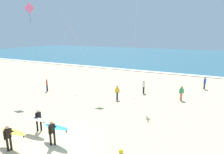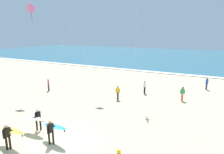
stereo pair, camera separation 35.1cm
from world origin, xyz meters
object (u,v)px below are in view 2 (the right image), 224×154
at_px(bystander_yellow_top, 118,93).
at_px(bystander_green_top, 182,94).
at_px(surfer_lead, 10,133).
at_px(bystander_white_top, 145,87).
at_px(bystander_red_top, 48,85).
at_px(bystander_blue_top, 207,84).
at_px(beach_ball, 119,151).
at_px(surfer_third, 53,129).
at_px(kite_diamond_rose_far, 33,12).
at_px(surfer_trailing, 36,118).

distance_m(bystander_yellow_top, bystander_green_top, 7.01).
bearing_deg(bystander_yellow_top, bystander_green_top, 24.13).
distance_m(surfer_lead, bystander_yellow_top, 11.53).
bearing_deg(bystander_white_top, bystander_red_top, -158.20).
height_order(bystander_blue_top, beach_ball, bystander_blue_top).
xyz_separation_m(surfer_third, bystander_green_top, (6.56, 12.55, -0.23)).
height_order(kite_diamond_rose_far, bystander_red_top, kite_diamond_rose_far).
xyz_separation_m(bystander_yellow_top, beach_ball, (4.19, -8.73, -0.67)).
xyz_separation_m(surfer_lead, kite_diamond_rose_far, (-7.28, 8.97, 8.45)).
relative_size(bystander_white_top, bystander_green_top, 1.00).
bearing_deg(bystander_white_top, beach_ball, -79.68).
bearing_deg(beach_ball, bystander_yellow_top, 115.65).
distance_m(kite_diamond_rose_far, bystander_green_top, 18.80).
distance_m(bystander_yellow_top, bystander_red_top, 9.37).
distance_m(bystander_white_top, beach_ball, 12.45).
relative_size(surfer_trailing, bystander_white_top, 1.27).
distance_m(surfer_trailing, bystander_blue_top, 21.00).
height_order(surfer_third, bystander_white_top, surfer_third).
relative_size(surfer_trailing, bystander_red_top, 1.27).
relative_size(surfer_lead, bystander_yellow_top, 1.47).
xyz_separation_m(surfer_lead, bystander_green_top, (8.55, 14.19, -0.24)).
relative_size(surfer_lead, bystander_green_top, 1.47).
relative_size(surfer_lead, beach_ball, 8.33).
bearing_deg(bystander_green_top, surfer_third, -117.58).
bearing_deg(surfer_third, bystander_white_top, 80.82).
xyz_separation_m(bystander_yellow_top, bystander_green_top, (6.39, 2.86, 0.00)).
relative_size(surfer_trailing, bystander_green_top, 1.27).
xyz_separation_m(surfer_lead, beach_ball, (6.35, 2.59, -0.91)).
distance_m(surfer_trailing, bystander_red_top, 10.58).
bearing_deg(bystander_blue_top, surfer_trailing, -121.89).
bearing_deg(surfer_trailing, beach_ball, 2.60).
distance_m(surfer_trailing, bystander_white_top, 13.27).
bearing_deg(beach_ball, bystander_green_top, 79.26).
distance_m(kite_diamond_rose_far, bystander_blue_top, 22.98).
distance_m(surfer_lead, surfer_trailing, 2.31).
relative_size(bystander_blue_top, bystander_green_top, 1.00).
height_order(bystander_green_top, bystander_red_top, same).
bearing_deg(bystander_green_top, bystander_blue_top, 68.91).
height_order(surfer_lead, surfer_third, same).
height_order(surfer_third, bystander_green_top, surfer_third).
bearing_deg(surfer_lead, bystander_green_top, 58.93).
bearing_deg(surfer_third, bystander_red_top, 136.53).
xyz_separation_m(surfer_trailing, kite_diamond_rose_far, (-7.03, 6.68, 8.46)).
xyz_separation_m(kite_diamond_rose_far, beach_ball, (13.63, -6.38, -9.36)).
height_order(bystander_yellow_top, beach_ball, bystander_yellow_top).
height_order(bystander_white_top, bystander_green_top, same).
bearing_deg(bystander_yellow_top, surfer_third, -90.97).
distance_m(bystander_yellow_top, beach_ball, 9.71).
bearing_deg(surfer_third, beach_ball, 12.34).
distance_m(kite_diamond_rose_far, beach_ball, 17.72).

